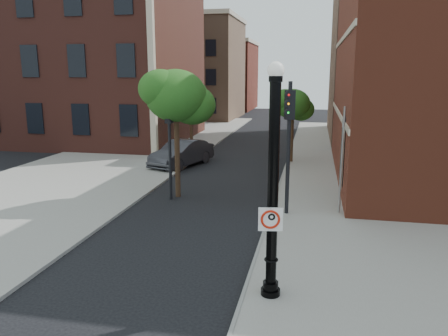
% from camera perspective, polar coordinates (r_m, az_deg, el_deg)
% --- Properties ---
extents(ground, '(120.00, 120.00, 0.00)m').
position_cam_1_polar(ground, '(12.89, -6.24, -14.09)').
color(ground, black).
rests_on(ground, ground).
extents(sidewalk_right, '(8.00, 60.00, 0.12)m').
position_cam_1_polar(sidewalk_right, '(21.83, 17.48, -3.26)').
color(sidewalk_right, gray).
rests_on(sidewalk_right, ground).
extents(sidewalk_left, '(10.00, 50.00, 0.12)m').
position_cam_1_polar(sidewalk_left, '(32.10, -11.71, 1.95)').
color(sidewalk_left, gray).
rests_on(sidewalk_left, ground).
extents(curb_edge, '(0.10, 60.00, 0.14)m').
position_cam_1_polar(curb_edge, '(21.76, 7.08, -2.79)').
color(curb_edge, gray).
rests_on(curb_edge, ground).
extents(victorian_building, '(18.60, 14.60, 17.95)m').
position_cam_1_polar(victorian_building, '(40.19, -18.34, 16.08)').
color(victorian_building, brown).
rests_on(victorian_building, ground).
extents(bg_building_tan_a, '(12.00, 12.00, 12.00)m').
position_cam_1_polar(bg_building_tan_a, '(57.14, -4.29, 12.62)').
color(bg_building_tan_a, '#856249').
rests_on(bg_building_tan_a, ground).
extents(bg_building_red, '(12.00, 12.00, 10.00)m').
position_cam_1_polar(bg_building_red, '(70.71, -1.09, 11.79)').
color(bg_building_red, maroon).
rests_on(bg_building_red, ground).
extents(lamppost, '(0.51, 0.51, 5.98)m').
position_cam_1_polar(lamppost, '(10.80, 6.39, -3.65)').
color(lamppost, black).
rests_on(lamppost, ground).
extents(no_parking_sign, '(0.60, 0.14, 0.60)m').
position_cam_1_polar(no_parking_sign, '(10.82, 6.11, -6.66)').
color(no_parking_sign, white).
rests_on(no_parking_sign, ground).
extents(parked_car, '(3.18, 5.18, 1.61)m').
position_cam_1_polar(parked_car, '(27.29, -5.53, 1.93)').
color(parked_car, '#2F2F34').
rests_on(parked_car, ground).
extents(traffic_signal_left, '(0.34, 0.41, 4.82)m').
position_cam_1_polar(traffic_signal_left, '(19.68, -7.17, 5.04)').
color(traffic_signal_left, black).
rests_on(traffic_signal_left, ground).
extents(traffic_signal_right, '(0.44, 0.48, 5.40)m').
position_cam_1_polar(traffic_signal_right, '(17.30, 8.47, 5.31)').
color(traffic_signal_right, black).
rests_on(traffic_signal_right, ground).
extents(utility_pole, '(0.09, 0.09, 4.44)m').
position_cam_1_polar(utility_pole, '(18.04, 15.12, 0.73)').
color(utility_pole, '#999999').
rests_on(utility_pole, ground).
extents(street_tree_a, '(3.27, 2.95, 5.88)m').
position_cam_1_polar(street_tree_a, '(20.01, -6.15, 9.21)').
color(street_tree_a, '#322214').
rests_on(street_tree_a, ground).
extents(street_tree_b, '(2.92, 2.64, 5.26)m').
position_cam_1_polar(street_tree_b, '(32.25, -4.28, 9.53)').
color(street_tree_b, '#322214').
rests_on(street_tree_b, ground).
extents(street_tree_c, '(2.63, 2.38, 4.74)m').
position_cam_1_polar(street_tree_c, '(28.03, 9.02, 8.14)').
color(street_tree_c, '#322214').
rests_on(street_tree_c, ground).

